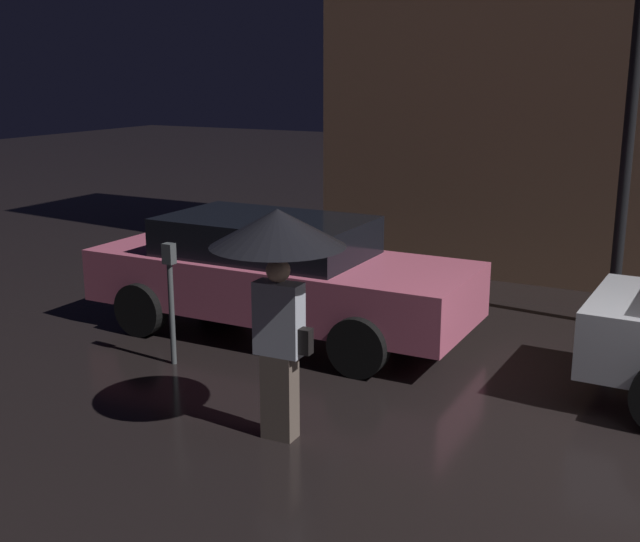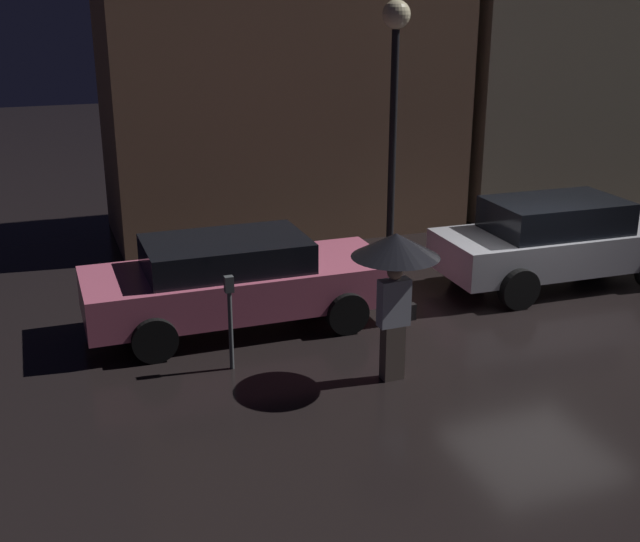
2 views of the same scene
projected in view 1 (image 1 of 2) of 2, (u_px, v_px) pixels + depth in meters
parked_car_pink at (277, 272)px, 9.62m from camera, size 4.66×1.93×1.41m
pedestrian_with_umbrella at (278, 253)px, 6.61m from camera, size 1.14×1.14×2.02m
parking_meter at (171, 291)px, 8.56m from camera, size 0.12×0.10×1.34m
street_lamp_near at (639, 27)px, 9.18m from camera, size 0.51×0.51×4.79m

